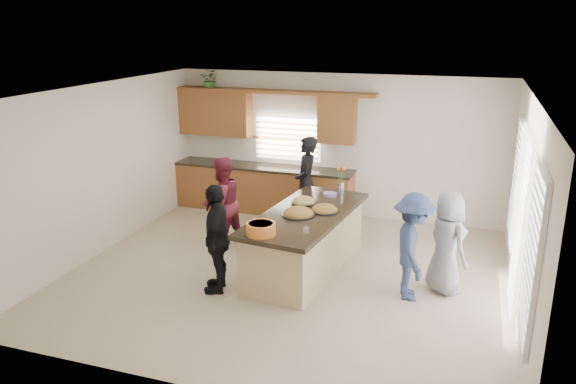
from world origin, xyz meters
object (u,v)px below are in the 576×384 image
(woman_left_back, at_px, (306,183))
(woman_left_mid, at_px, (222,203))
(island, at_px, (305,243))
(salad_bowl, at_px, (261,228))
(woman_left_front, at_px, (217,238))
(woman_right_front, at_px, (447,242))
(woman_right_back, at_px, (413,247))

(woman_left_back, height_order, woman_left_mid, woman_left_back)
(island, xyz_separation_m, salad_bowl, (-0.32, -1.08, 0.59))
(woman_left_front, xyz_separation_m, woman_right_front, (3.11, 0.99, -0.04))
(island, distance_m, woman_left_back, 1.96)
(island, xyz_separation_m, woman_left_front, (-1.00, -1.05, 0.34))
(woman_left_back, xyz_separation_m, woman_left_front, (-0.46, -2.89, -0.07))
(woman_left_mid, bearing_deg, woman_right_front, 109.24)
(salad_bowl, xyz_separation_m, woman_left_mid, (-1.30, 1.53, -0.25))
(woman_left_front, bearing_deg, salad_bowl, 71.81)
(woman_left_mid, bearing_deg, salad_bowl, 67.37)
(island, bearing_deg, woman_left_mid, 171.13)
(woman_left_mid, bearing_deg, woman_left_back, 169.24)
(woman_right_back, bearing_deg, salad_bowl, 96.43)
(salad_bowl, xyz_separation_m, woman_right_front, (2.43, 1.02, -0.29))
(salad_bowl, bearing_deg, woman_left_back, 94.43)
(woman_left_back, bearing_deg, island, -2.26)
(woman_right_back, relative_size, woman_right_front, 1.02)
(woman_right_back, distance_m, woman_right_front, 0.57)
(island, bearing_deg, woman_right_back, -7.17)
(woman_left_front, relative_size, woman_right_back, 1.04)
(woman_left_front, bearing_deg, island, 120.54)
(island, relative_size, salad_bowl, 6.88)
(woman_right_back, bearing_deg, island, 63.94)
(island, bearing_deg, woman_right_front, 5.13)
(woman_left_back, distance_m, woman_right_back, 3.15)
(salad_bowl, relative_size, woman_right_front, 0.27)
(island, relative_size, woman_right_front, 1.87)
(woman_left_front, relative_size, woman_right_front, 1.06)
(woman_left_back, bearing_deg, salad_bowl, -14.31)
(island, height_order, woman_left_back, woman_left_back)
(salad_bowl, height_order, woman_left_back, woman_left_back)
(woman_left_back, bearing_deg, woman_left_front, -27.74)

